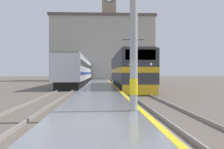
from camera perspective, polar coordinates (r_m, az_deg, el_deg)
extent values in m
plane|color=#60564C|center=(37.65, -2.68, -2.37)|extent=(200.00, 200.00, 0.00)
cube|color=slate|center=(32.65, -2.68, -2.45)|extent=(3.46, 140.00, 0.39)
cube|color=yellow|center=(32.68, 0.09, -2.10)|extent=(0.20, 140.00, 0.00)
cube|color=#60564C|center=(32.81, 2.74, -2.76)|extent=(2.83, 140.00, 0.02)
cube|color=gray|center=(32.74, 1.49, -2.63)|extent=(0.07, 140.00, 0.14)
cube|color=gray|center=(32.88, 3.99, -2.61)|extent=(0.07, 140.00, 0.14)
cube|color=#60564C|center=(32.83, -8.47, -2.76)|extent=(2.83, 140.00, 0.02)
cube|color=gray|center=(32.90, -9.72, -2.62)|extent=(0.07, 140.00, 0.14)
cube|color=gray|center=(32.76, -7.23, -2.63)|extent=(0.07, 140.00, 0.14)
cube|color=black|center=(28.44, 3.58, -2.36)|extent=(2.47, 15.71, 0.90)
cube|color=#333338|center=(28.41, 3.58, 1.40)|extent=(2.90, 17.07, 2.83)
cube|color=gold|center=(28.41, 3.58, 0.83)|extent=(2.92, 17.09, 0.44)
cube|color=gold|center=(20.13, 6.18, -3.36)|extent=(2.75, 0.30, 0.81)
cube|color=black|center=(20.05, 6.22, 4.30)|extent=(2.32, 0.12, 0.80)
sphere|color=white|center=(19.87, 3.96, 2.25)|extent=(0.20, 0.20, 0.20)
sphere|color=white|center=(20.11, 8.48, 2.22)|extent=(0.20, 0.20, 0.20)
cube|color=#4C4C51|center=(28.48, 3.58, 4.37)|extent=(2.61, 16.22, 0.12)
cylinder|color=#333333|center=(23.96, 4.79, 6.47)|extent=(0.06, 0.63, 1.03)
cylinder|color=#333333|center=(24.65, 4.58, 6.30)|extent=(0.06, 0.63, 1.03)
cube|color=#262626|center=(24.36, 4.68, 7.55)|extent=(2.03, 0.08, 0.06)
cube|color=black|center=(43.27, -7.07, -1.42)|extent=(2.46, 34.86, 0.90)
cube|color=silver|center=(43.26, -7.07, 1.02)|extent=(2.90, 36.31, 2.78)
cube|color=black|center=(43.27, -7.07, 1.76)|extent=(2.92, 35.58, 0.64)
cube|color=navy|center=(43.25, -7.07, 0.28)|extent=(2.92, 35.58, 0.36)
cube|color=gray|center=(43.30, -7.07, 2.99)|extent=(2.67, 36.31, 0.20)
cylinder|color=#9E9EA3|center=(10.02, 4.75, 14.21)|extent=(0.28, 0.28, 7.62)
cylinder|color=yellow|center=(9.74, 4.74, -2.65)|extent=(0.30, 0.30, 0.60)
cube|color=gray|center=(65.82, -0.69, 8.67)|extent=(3.41, 3.41, 22.59)
cube|color=#A8A399|center=(58.68, -2.07, 5.44)|extent=(22.51, 6.29, 13.96)
cube|color=#564C47|center=(59.75, -2.08, 12.36)|extent=(23.11, 6.89, 0.50)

